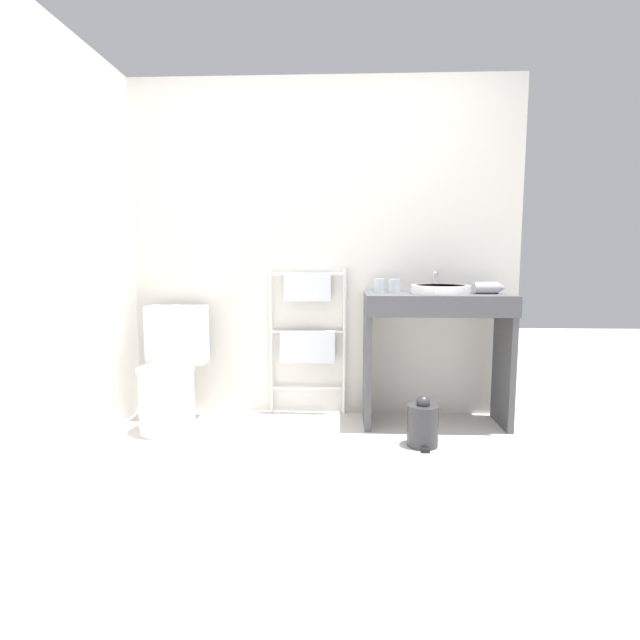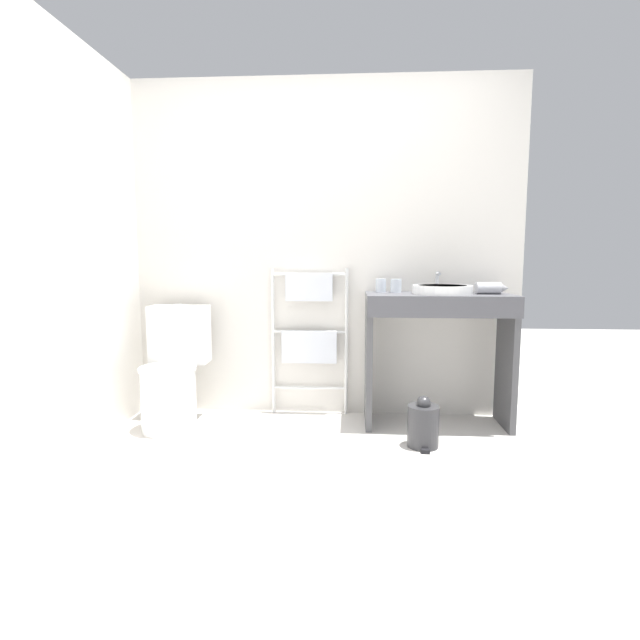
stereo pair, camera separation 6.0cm
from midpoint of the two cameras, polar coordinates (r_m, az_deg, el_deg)
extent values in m
plane|color=silver|center=(2.39, -2.03, -21.02)|extent=(12.00, 12.00, 0.00)
cube|color=silver|center=(3.63, 0.29, 7.99)|extent=(2.86, 0.12, 2.37)
cube|color=silver|center=(3.24, -25.80, 7.40)|extent=(0.12, 2.16, 2.37)
cylinder|color=white|center=(3.45, -16.42, -8.77)|extent=(0.35, 0.35, 0.40)
cylinder|color=white|center=(3.40, -16.55, -5.34)|extent=(0.37, 0.37, 0.02)
cube|color=white|center=(3.60, -15.28, -1.59)|extent=(0.40, 0.19, 0.40)
cylinder|color=silver|center=(3.58, -15.39, 1.66)|extent=(0.05, 0.05, 0.01)
cylinder|color=silver|center=(3.62, -4.91, -2.46)|extent=(0.02, 0.02, 1.06)
cylinder|color=silver|center=(3.58, 3.50, -2.55)|extent=(0.02, 0.02, 1.06)
cylinder|color=silver|center=(3.66, -0.72, -7.74)|extent=(0.53, 0.02, 0.02)
cylinder|color=silver|center=(3.58, -0.73, -1.35)|extent=(0.53, 0.02, 0.02)
cylinder|color=silver|center=(3.54, -0.74, 5.26)|extent=(0.53, 0.02, 0.02)
cube|color=silver|center=(3.52, -0.77, 3.79)|extent=(0.33, 0.04, 0.20)
cube|color=silver|center=(3.57, -0.76, -3.10)|extent=(0.39, 0.04, 0.23)
cube|color=#4C4C51|center=(3.39, 13.93, 2.63)|extent=(0.96, 0.45, 0.03)
cube|color=#4C4C51|center=(3.19, 14.58, 1.12)|extent=(0.96, 0.02, 0.10)
cube|color=#4C4C4F|center=(3.41, 6.07, -4.78)|extent=(0.04, 0.39, 0.86)
cube|color=#4C4C4F|center=(3.56, 21.01, -4.68)|extent=(0.04, 0.39, 0.86)
cylinder|color=white|center=(3.38, 14.29, 3.39)|extent=(0.39, 0.39, 0.06)
cylinder|color=silver|center=(3.38, 14.31, 3.81)|extent=(0.32, 0.32, 0.01)
cylinder|color=silver|center=(3.59, 13.70, 4.27)|extent=(0.02, 0.02, 0.14)
cylinder|color=silver|center=(3.54, 13.86, 5.17)|extent=(0.02, 0.09, 0.02)
cylinder|color=silver|center=(3.47, 7.46, 3.93)|extent=(0.07, 0.07, 0.09)
cylinder|color=silver|center=(3.45, 9.17, 3.88)|extent=(0.07, 0.07, 0.09)
cylinder|color=#B7B7BC|center=(3.45, 19.17, 3.46)|extent=(0.15, 0.08, 0.08)
cone|color=#9C9CA0|center=(3.48, 20.80, 3.42)|extent=(0.05, 0.07, 0.07)
cube|color=#B7B7BC|center=(3.53, 18.26, 3.57)|extent=(0.05, 0.10, 0.05)
cylinder|color=#333335|center=(3.12, 12.25, -11.77)|extent=(0.19, 0.19, 0.25)
sphere|color=#333335|center=(3.08, 12.32, -9.26)|extent=(0.08, 0.08, 0.08)
cube|color=black|center=(3.06, 12.51, -14.44)|extent=(0.05, 0.04, 0.02)
camera|label=1|loc=(0.03, -89.41, 0.07)|focal=28.00mm
camera|label=2|loc=(0.03, 90.59, -0.07)|focal=28.00mm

